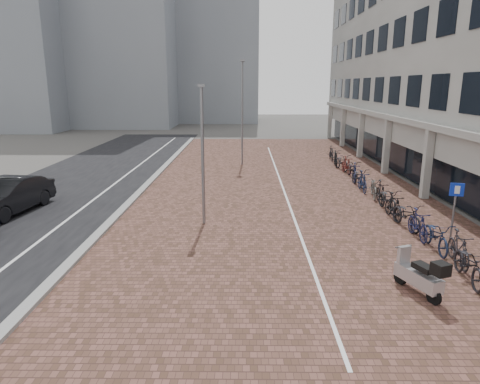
% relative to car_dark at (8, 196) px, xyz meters
% --- Properties ---
extents(ground, '(140.00, 140.00, 0.00)m').
position_rel_car_dark_xyz_m(ground, '(9.81, -7.34, -0.75)').
color(ground, '#474442').
rests_on(ground, ground).
extents(plaza_brick, '(14.50, 42.00, 0.04)m').
position_rel_car_dark_xyz_m(plaza_brick, '(11.81, 4.66, -0.74)').
color(plaza_brick, brown).
rests_on(plaza_brick, ground).
extents(street_asphalt, '(8.00, 50.00, 0.03)m').
position_rel_car_dark_xyz_m(street_asphalt, '(0.81, 4.66, -0.75)').
color(street_asphalt, black).
rests_on(street_asphalt, ground).
extents(curb, '(0.35, 42.00, 0.14)m').
position_rel_car_dark_xyz_m(curb, '(4.71, 4.66, -0.68)').
color(curb, gray).
rests_on(curb, ground).
extents(lane_line, '(0.12, 44.00, 0.00)m').
position_rel_car_dark_xyz_m(lane_line, '(2.81, 4.66, -0.73)').
color(lane_line, white).
rests_on(lane_line, street_asphalt).
extents(parking_line, '(0.10, 30.00, 0.00)m').
position_rel_car_dark_xyz_m(parking_line, '(12.01, 4.66, -0.72)').
color(parking_line, white).
rests_on(parking_line, plaza_brick).
extents(office_building, '(8.40, 40.00, 15.00)m').
position_rel_car_dark_xyz_m(office_building, '(22.78, 8.66, 7.69)').
color(office_building, '#ACACA6').
rests_on(office_building, ground).
extents(bg_towers, '(33.00, 23.00, 32.00)m').
position_rel_car_dark_xyz_m(bg_towers, '(-4.52, 41.60, 13.21)').
color(bg_towers, gray).
rests_on(bg_towers, ground).
extents(car_dark, '(2.19, 4.73, 1.50)m').
position_rel_car_dark_xyz_m(car_dark, '(0.00, 0.00, 0.00)').
color(car_dark, black).
rests_on(car_dark, ground).
extents(scooter_front, '(1.10, 1.75, 1.15)m').
position_rel_car_dark_xyz_m(scooter_front, '(14.50, -7.11, -0.17)').
color(scooter_front, '#B4B4B9').
rests_on(scooter_front, ground).
extents(parking_sign, '(0.44, 0.14, 2.14)m').
position_rel_car_dark_xyz_m(parking_sign, '(17.11, -3.36, 0.65)').
color(parking_sign, slate).
rests_on(parking_sign, ground).
extents(lamp_near, '(0.12, 0.12, 5.30)m').
position_rel_car_dark_xyz_m(lamp_near, '(8.40, -1.33, 1.90)').
color(lamp_near, slate).
rests_on(lamp_near, ground).
extents(lamp_far, '(0.12, 0.12, 6.85)m').
position_rel_car_dark_xyz_m(lamp_far, '(9.81, 11.48, 2.67)').
color(lamp_far, slate).
rests_on(lamp_far, ground).
extents(bike_row, '(1.15, 21.45, 1.05)m').
position_rel_car_dark_xyz_m(bike_row, '(16.20, 3.31, -0.23)').
color(bike_row, black).
rests_on(bike_row, ground).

